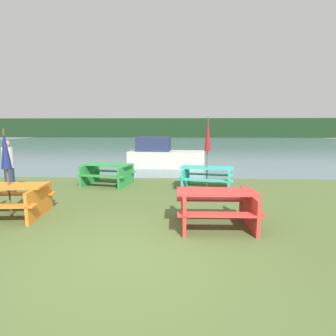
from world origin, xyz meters
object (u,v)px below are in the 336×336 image
Objects in this scene: umbrella_navy at (5,150)px; boat at (164,156)px; picnic_table_orange at (10,198)px; picnic_table_green at (108,172)px; umbrella_crimson at (208,135)px; person at (9,166)px; picnic_table_teal at (207,176)px; picnic_table_red at (216,205)px.

umbrella_navy is 0.51× the size of boat.
picnic_table_orange is 0.89× the size of picnic_table_green.
umbrella_crimson is 1.46× the size of person.
picnic_table_green is at bearing 172.49° from picnic_table_teal.
picnic_table_orange is at bearing -56.67° from person.
picnic_table_orange is 5.89m from picnic_table_teal.
picnic_table_orange reaches higher than picnic_table_teal.
umbrella_navy is at bearing -147.98° from picnic_table_teal.
picnic_table_green is 3.20m from person.
picnic_table_orange is 1.05× the size of person.
picnic_table_teal is at bearing 32.02° from picnic_table_orange.
umbrella_crimson is at bearing 6.64° from person.
picnic_table_red is 4.84m from picnic_table_orange.
picnic_table_orange is at bearing 26.57° from umbrella_navy.
umbrella_navy is (-4.83, 0.38, 1.13)m from picnic_table_red.
picnic_table_green is 0.95× the size of umbrella_navy.
umbrella_crimson reaches higher than picnic_table_orange.
umbrella_navy is at bearing -56.67° from person.
picnic_table_red is 3.50m from picnic_table_teal.
umbrella_navy is at bearing -153.43° from picnic_table_orange.
picnic_table_orange is 8.67m from boat.
picnic_table_teal is 0.97× the size of umbrella_navy.
picnic_table_red reaches higher than picnic_table_teal.
umbrella_crimson reaches higher than person.
umbrella_crimson is at bearing -65.09° from boat.
umbrella_crimson reaches higher than picnic_table_teal.
picnic_table_green is at bearing 22.99° from person.
person is at bearing -124.86° from boat.
picnic_table_teal is at bearing -7.51° from picnic_table_green.
picnic_table_green is (-3.62, 0.48, 0.01)m from picnic_table_teal.
picnic_table_red is at bearing -4.45° from umbrella_navy.
picnic_table_orange is 0.43× the size of boat.
person is (-6.38, 2.74, 0.39)m from picnic_table_red.
picnic_table_teal is 1.19× the size of person.
picnic_table_teal is 6.60m from person.
picnic_table_red is 4.97m from umbrella_navy.
picnic_table_teal is 0.82× the size of umbrella_crimson.
person reaches higher than picnic_table_orange.
picnic_table_orange is at bearing -147.98° from umbrella_crimson.
person reaches higher than picnic_table_teal.
picnic_table_red reaches higher than picnic_table_orange.
picnic_table_teal is at bearing 87.30° from picnic_table_red.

